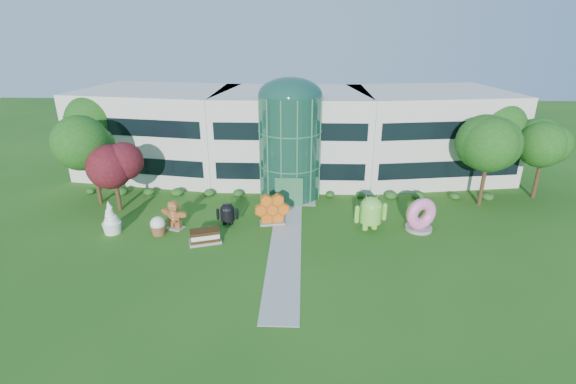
# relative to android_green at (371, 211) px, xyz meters

# --- Properties ---
(ground) EXTENTS (140.00, 140.00, 0.00)m
(ground) POSITION_rel_android_green_xyz_m (-6.90, -4.48, -1.66)
(ground) COLOR #215114
(ground) RESTS_ON ground
(building) EXTENTS (46.00, 15.00, 9.30)m
(building) POSITION_rel_android_green_xyz_m (-6.90, 13.52, 2.99)
(building) COLOR beige
(building) RESTS_ON ground
(atrium) EXTENTS (6.00, 6.00, 9.80)m
(atrium) POSITION_rel_android_green_xyz_m (-6.90, 7.52, 3.24)
(atrium) COLOR #194738
(atrium) RESTS_ON ground
(walkway) EXTENTS (2.40, 20.00, 0.04)m
(walkway) POSITION_rel_android_green_xyz_m (-6.90, -2.48, -1.64)
(walkway) COLOR #9E9E93
(walkway) RESTS_ON ground
(tree_red) EXTENTS (4.00, 4.00, 6.00)m
(tree_red) POSITION_rel_android_green_xyz_m (-22.40, 3.02, 1.34)
(tree_red) COLOR #3F0C14
(tree_red) RESTS_ON ground
(trees_backdrop) EXTENTS (52.00, 8.00, 8.40)m
(trees_backdrop) POSITION_rel_android_green_xyz_m (-6.90, 8.52, 2.54)
(trees_backdrop) COLOR #154B12
(trees_backdrop) RESTS_ON ground
(android_green) EXTENTS (3.32, 2.61, 3.32)m
(android_green) POSITION_rel_android_green_xyz_m (0.00, 0.00, 0.00)
(android_green) COLOR #70C33E
(android_green) RESTS_ON ground
(android_black) EXTENTS (2.04, 1.45, 2.20)m
(android_black) POSITION_rel_android_green_xyz_m (-11.97, 0.42, -0.56)
(android_black) COLOR black
(android_black) RESTS_ON ground
(donut) EXTENTS (3.05, 2.26, 2.86)m
(donut) POSITION_rel_android_green_xyz_m (4.04, 0.04, -0.23)
(donut) COLOR #DF559E
(donut) RESTS_ON ground
(gingerbread) EXTENTS (2.92, 1.92, 2.52)m
(gingerbread) POSITION_rel_android_green_xyz_m (-16.23, -0.54, -0.40)
(gingerbread) COLOR brown
(gingerbread) RESTS_ON ground
(ice_cream_sandwich) EXTENTS (2.70, 1.92, 1.09)m
(ice_cream_sandwich) POSITION_rel_android_green_xyz_m (-13.18, -2.88, -1.11)
(ice_cream_sandwich) COLOR #301E0A
(ice_cream_sandwich) RESTS_ON ground
(honeycomb) EXTENTS (3.28, 1.67, 2.45)m
(honeycomb) POSITION_rel_android_green_xyz_m (-8.19, 0.68, -0.43)
(honeycomb) COLOR orange
(honeycomb) RESTS_ON ground
(froyo) EXTENTS (2.10, 2.10, 2.73)m
(froyo) POSITION_rel_android_green_xyz_m (-21.11, -1.50, -0.29)
(froyo) COLOR white
(froyo) RESTS_ON ground
(cupcake) EXTENTS (1.30, 1.30, 1.55)m
(cupcake) POSITION_rel_android_green_xyz_m (-17.27, -1.62, -0.89)
(cupcake) COLOR white
(cupcake) RESTS_ON ground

